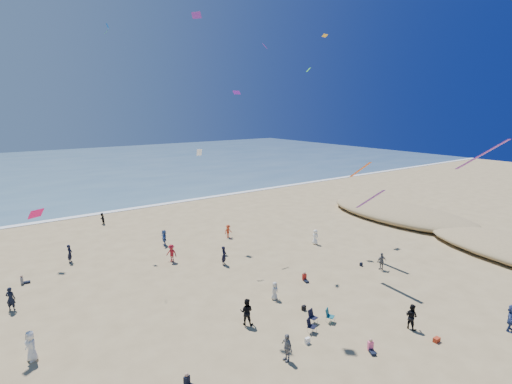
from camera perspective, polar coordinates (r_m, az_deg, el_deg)
ocean at (r=110.16m, az=-28.64°, el=2.70°), size 220.00×100.00×0.06m
surf_line at (r=61.69m, az=-22.29°, el=-2.99°), size 220.00×1.20×0.08m
standing_flyers at (r=35.58m, az=-2.40°, el=-11.44°), size 30.00×43.68×1.94m
seated_group at (r=28.80m, az=-0.90°, el=-18.51°), size 21.17×31.19×0.84m
chair_cluster at (r=29.63m, az=8.95°, el=-17.54°), size 2.81×1.56×1.00m
white_tote at (r=27.84m, az=7.36°, el=-20.31°), size 0.35×0.20×0.40m
black_backpack at (r=31.60m, az=6.84°, el=-16.12°), size 0.30×0.22×0.38m
cooler at (r=30.23m, az=24.39°, el=-18.67°), size 0.45×0.30×0.30m
navy_bag at (r=40.50m, az=14.79°, el=-9.95°), size 0.28×0.18×0.34m
kites_aloft at (r=34.72m, az=3.61°, el=11.74°), size 42.21×42.37×23.91m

